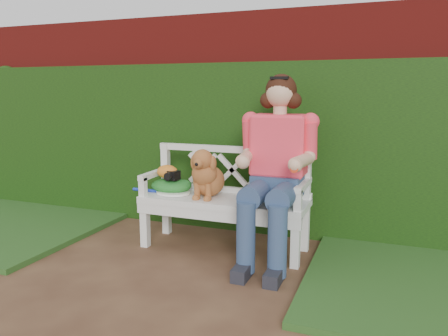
% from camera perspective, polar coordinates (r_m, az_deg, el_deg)
% --- Properties ---
extents(ground, '(60.00, 60.00, 0.00)m').
position_cam_1_polar(ground, '(3.31, -11.61, -15.73)').
color(ground, '#43291C').
extents(brick_wall, '(10.00, 0.30, 2.20)m').
position_cam_1_polar(brick_wall, '(4.70, 0.43, 6.07)').
color(brick_wall, maroon).
rests_on(brick_wall, ground).
extents(ivy_hedge, '(10.00, 0.18, 1.70)m').
position_cam_1_polar(ivy_hedge, '(4.52, -0.54, 2.73)').
color(ivy_hedge, '#1F4E0E').
rests_on(ivy_hedge, ground).
extents(garden_bench, '(1.63, 0.75, 0.48)m').
position_cam_1_polar(garden_bench, '(4.00, 0.00, -7.22)').
color(garden_bench, white).
rests_on(garden_bench, ground).
extents(seated_woman, '(0.80, 0.99, 1.62)m').
position_cam_1_polar(seated_woman, '(3.70, 6.97, 0.41)').
color(seated_woman, '#FF5350').
rests_on(seated_woman, ground).
extents(dog, '(0.39, 0.47, 0.45)m').
position_cam_1_polar(dog, '(3.91, -2.18, -0.55)').
color(dog, olive).
rests_on(dog, garden_bench).
extents(tennis_racket, '(0.62, 0.26, 0.03)m').
position_cam_1_polar(tennis_racket, '(4.09, -7.02, -3.18)').
color(tennis_racket, white).
rests_on(tennis_racket, garden_bench).
extents(green_bag, '(0.47, 0.41, 0.13)m').
position_cam_1_polar(green_bag, '(4.15, -6.91, -2.26)').
color(green_bag, '#286732').
rests_on(green_bag, garden_bench).
extents(camera_item, '(0.14, 0.12, 0.08)m').
position_cam_1_polar(camera_item, '(4.08, -6.77, -0.92)').
color(camera_item, black).
rests_on(camera_item, green_bag).
extents(baseball_glove, '(0.22, 0.17, 0.13)m').
position_cam_1_polar(baseball_glove, '(4.13, -7.42, -0.48)').
color(baseball_glove, orange).
rests_on(baseball_glove, green_bag).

